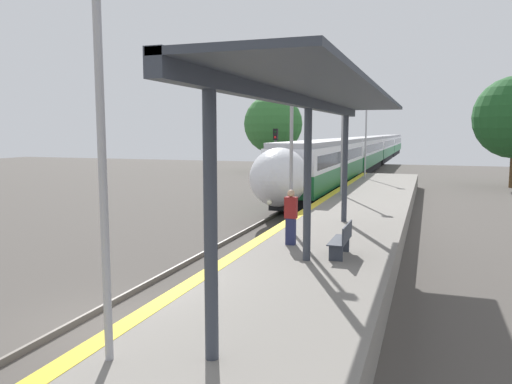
% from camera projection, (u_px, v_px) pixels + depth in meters
% --- Properties ---
extents(ground_plane, '(120.00, 120.00, 0.00)m').
position_uv_depth(ground_plane, '(112.00, 324.00, 11.37)').
color(ground_plane, '#4C4742').
extents(rail_left, '(0.08, 90.00, 0.15)m').
position_uv_depth(rail_left, '(86.00, 317.00, 11.60)').
color(rail_left, slate).
rests_on(rail_left, ground_plane).
extents(rail_right, '(0.08, 90.00, 0.15)m').
position_uv_depth(rail_right, '(139.00, 325.00, 11.13)').
color(rail_right, slate).
rests_on(rail_right, ground_plane).
extents(train, '(2.78, 81.96, 3.79)m').
position_uv_depth(train, '(371.00, 150.00, 60.22)').
color(train, black).
rests_on(train, ground_plane).
extents(platform_right, '(4.33, 64.00, 1.02)m').
position_uv_depth(platform_right, '(269.00, 323.00, 10.09)').
color(platform_right, gray).
rests_on(platform_right, ground_plane).
extents(platform_bench, '(0.44, 1.47, 0.89)m').
position_uv_depth(platform_bench, '(343.00, 239.00, 13.41)').
color(platform_bench, '#2D333D').
rests_on(platform_bench, platform_right).
extents(person_waiting, '(0.36, 0.22, 1.65)m').
position_uv_depth(person_waiting, '(291.00, 216.00, 14.75)').
color(person_waiting, navy).
rests_on(person_waiting, platform_right).
extents(railway_signal, '(0.28, 0.28, 4.54)m').
position_uv_depth(railway_signal, '(275.00, 158.00, 30.39)').
color(railway_signal, '#59595E').
rests_on(railway_signal, ground_plane).
extents(lamppost_near, '(0.36, 0.20, 5.47)m').
position_uv_depth(lamppost_near, '(102.00, 148.00, 6.99)').
color(lamppost_near, '#9E9EA3').
rests_on(lamppost_near, platform_right).
extents(lamppost_mid, '(0.36, 0.20, 5.47)m').
position_uv_depth(lamppost_mid, '(291.00, 138.00, 16.56)').
color(lamppost_mid, '#9E9EA3').
rests_on(lamppost_mid, platform_right).
extents(lamppost_far, '(0.36, 0.20, 5.47)m').
position_uv_depth(lamppost_far, '(342.00, 136.00, 26.13)').
color(lamppost_far, '#9E9EA3').
rests_on(lamppost_far, platform_right).
extents(lamppost_farthest, '(0.36, 0.20, 5.47)m').
position_uv_depth(lamppost_farthest, '(366.00, 135.00, 35.70)').
color(lamppost_farthest, '#9E9EA3').
rests_on(lamppost_farthest, platform_right).
extents(station_canopy, '(2.02, 15.04, 4.29)m').
position_uv_depth(station_canopy, '(331.00, 106.00, 12.39)').
color(station_canopy, '#333842').
rests_on(station_canopy, platform_right).
extents(background_tree_left, '(6.36, 6.36, 8.38)m').
position_uv_depth(background_tree_left, '(273.00, 124.00, 54.17)').
color(background_tree_left, brown).
rests_on(background_tree_left, ground_plane).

